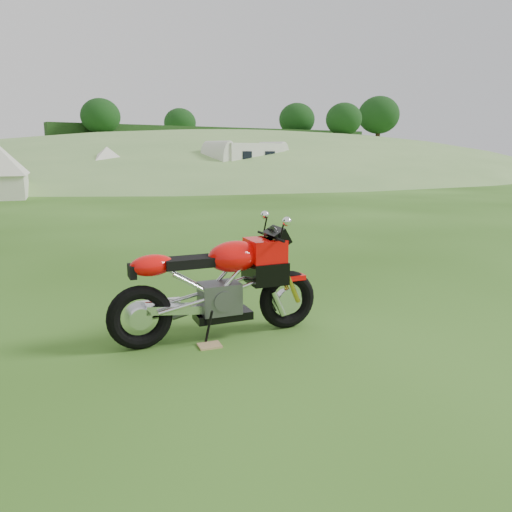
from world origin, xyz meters
TOP-DOWN VIEW (x-y plane):
  - ground at (0.00, 0.00)m, footprint 120.00×120.00m
  - hillside at (24.00, 40.00)m, footprint 80.00×64.00m
  - hedgerow at (24.00, 40.00)m, footprint 36.00×1.20m
  - sport_motorcycle at (-0.78, -0.63)m, footprint 2.19×0.94m
  - plywood_board at (-0.98, -0.80)m, footprint 0.26×0.23m
  - tent_mid at (5.32, 22.02)m, footprint 3.01×3.01m
  - caravan at (12.50, 19.42)m, footprint 5.51×3.20m

SIDE VIEW (x-z plane):
  - ground at x=0.00m, z-range 0.00..0.00m
  - hillside at x=24.00m, z-range -4.00..4.00m
  - hedgerow at x=24.00m, z-range -4.30..4.30m
  - plywood_board at x=-0.98m, z-range 0.00..0.02m
  - sport_motorcycle at x=-0.78m, z-range 0.00..1.28m
  - tent_mid at x=5.32m, z-range 0.00..2.34m
  - caravan at x=12.50m, z-range 0.00..2.42m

